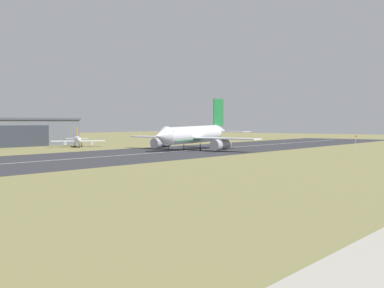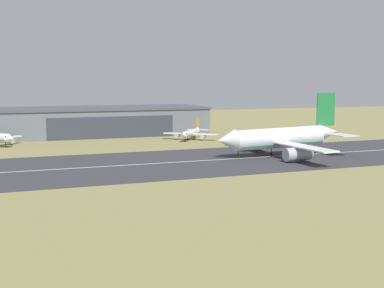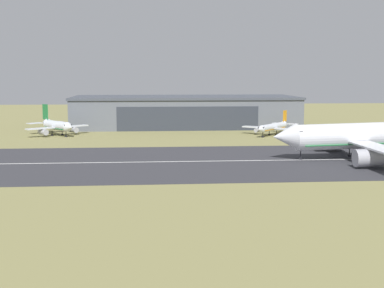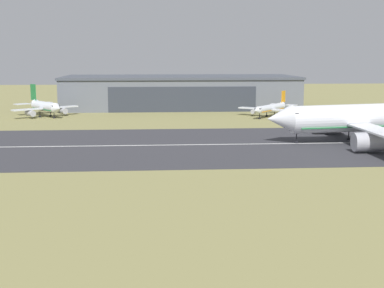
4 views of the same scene
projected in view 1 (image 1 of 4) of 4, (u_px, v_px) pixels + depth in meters
The scene contains 6 objects.
ground_plane at pixel (295, 169), 120.18m from camera, with size 647.27×647.27×0.00m, color olive.
runway_strip at pixel (98, 157), 158.35m from camera, with size 407.27×52.85×0.06m, color #333338.
runway_centreline at pixel (98, 157), 158.35m from camera, with size 366.54×0.70×0.01m, color silver.
airplane_landing at pixel (193, 135), 197.00m from camera, with size 43.32×55.98×19.52m.
airplane_parked_east at pixel (78, 140), 222.54m from camera, with size 20.49×21.16×8.01m.
windsock_pole at pixel (357, 137), 161.95m from camera, with size 2.40×0.85×6.47m.
Camera 1 is at (-109.86, 10.67, 10.66)m, focal length 50.00 mm.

